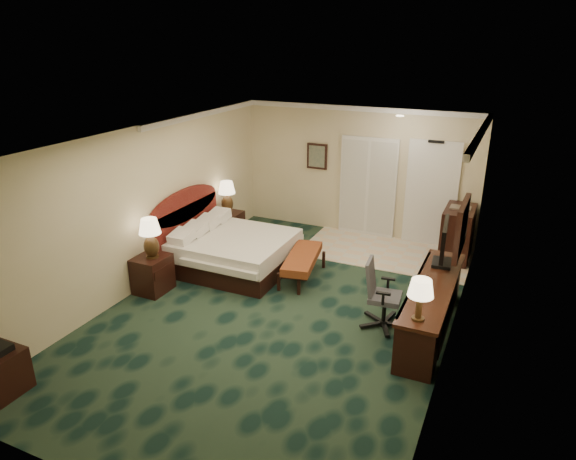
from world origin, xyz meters
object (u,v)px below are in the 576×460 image
at_px(bed_bench, 302,267).
at_px(desk, 431,308).
at_px(nightstand_near, 152,274).
at_px(nightstand_far, 229,227).
at_px(desk_chair, 385,295).
at_px(lamp_far, 227,197).
at_px(tv, 444,244).
at_px(side_table, 0,373).
at_px(bed, 236,252).
at_px(minibar, 457,234).
at_px(lamp_near, 151,238).

height_order(bed_bench, desk, desk).
xyz_separation_m(nightstand_near, nightstand_far, (-0.01, 2.49, -0.01)).
bearing_deg(desk_chair, nightstand_near, -178.26).
distance_m(lamp_far, tv, 4.60).
bearing_deg(desk, lamp_far, 157.48).
bearing_deg(desk, nightstand_near, -171.44).
bearing_deg(nightstand_near, nightstand_far, 90.14).
relative_size(nightstand_far, tv, 0.70).
bearing_deg(side_table, bed, 79.52).
bearing_deg(bed, tv, 0.74).
height_order(side_table, desk, desk).
relative_size(nightstand_far, bed_bench, 0.45).
xyz_separation_m(nightstand_near, minibar, (4.42, 3.51, 0.19)).
distance_m(lamp_near, side_table, 2.95).
relative_size(side_table, desk_chair, 0.54).
height_order(nightstand_near, bed_bench, nightstand_near).
distance_m(lamp_far, minibar, 4.59).
relative_size(nightstand_far, minibar, 0.60).
xyz_separation_m(bed_bench, minibar, (2.33, 2.04, 0.27)).
bearing_deg(nightstand_near, desk, 8.56).
bearing_deg(minibar, side_table, -124.62).
bearing_deg(nightstand_near, bed_bench, 35.05).
xyz_separation_m(desk_chair, minibar, (0.62, 2.99, -0.01)).
bearing_deg(desk_chair, nightstand_far, 146.59).
height_order(nightstand_near, tv, tv).
bearing_deg(nightstand_far, nightstand_near, -89.86).
xyz_separation_m(bed, minibar, (3.62, 2.14, 0.20)).
distance_m(bed, tv, 3.70).
bearing_deg(lamp_near, bed_bench, 35.34).
relative_size(bed, lamp_near, 2.89).
xyz_separation_m(bed, desk, (3.63, -0.70, 0.06)).
relative_size(bed_bench, minibar, 1.34).
distance_m(bed_bench, tv, 2.49).
bearing_deg(lamp_far, side_table, -89.37).
bearing_deg(lamp_near, bed, 60.60).
distance_m(bed, desk_chair, 3.12).
bearing_deg(nightstand_near, minibar, 38.44).
height_order(nightstand_near, lamp_far, lamp_far).
relative_size(desk, tv, 2.97).
bearing_deg(tv, minibar, 84.78).
xyz_separation_m(bed_bench, side_table, (-2.07, -4.33, 0.05)).
distance_m(tv, minibar, 2.17).
distance_m(lamp_near, bed_bench, 2.62).
bearing_deg(side_table, desk_chair, 41.85).
distance_m(bed_bench, side_table, 4.80).
height_order(nightstand_near, lamp_near, lamp_near).
relative_size(lamp_far, minibar, 0.65).
distance_m(nightstand_near, minibar, 5.64).
relative_size(bed, desk_chair, 1.89).
bearing_deg(tv, nightstand_near, -167.63).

